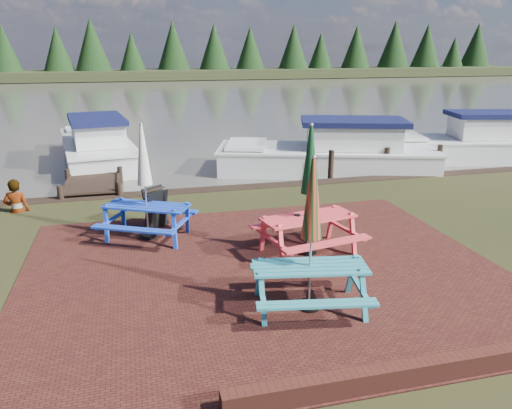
{
  "coord_description": "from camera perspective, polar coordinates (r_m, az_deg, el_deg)",
  "views": [
    {
      "loc": [
        -2.27,
        -7.32,
        4.08
      ],
      "look_at": [
        0.12,
        2.14,
        1.0
      ],
      "focal_mm": 35.0,
      "sensor_mm": 36.0,
      "label": 1
    }
  ],
  "objects": [
    {
      "name": "brick_wall",
      "position": [
        7.68,
        24.55,
        -15.01
      ],
      "size": [
        6.21,
        1.79,
        0.3
      ],
      "color": "#4C1E16",
      "rests_on": "ground"
    },
    {
      "name": "boat_jetty",
      "position": [
        20.24,
        -17.67,
        6.24
      ],
      "size": [
        3.36,
        7.28,
        2.03
      ],
      "rotation": [
        0.0,
        0.0,
        0.14
      ],
      "color": "silver",
      "rests_on": "ground"
    },
    {
      "name": "picnic_table_teal",
      "position": [
        7.98,
        6.23,
        -6.18
      ],
      "size": [
        2.07,
        1.91,
        2.52
      ],
      "rotation": [
        0.0,
        0.0,
        -0.18
      ],
      "color": "teal",
      "rests_on": "ground"
    },
    {
      "name": "picnic_table_red",
      "position": [
        10.12,
        6.04,
        -0.69
      ],
      "size": [
        2.21,
        2.04,
        2.67
      ],
      "rotation": [
        0.0,
        0.0,
        0.19
      ],
      "color": "#E43A41",
      "rests_on": "ground"
    },
    {
      "name": "chalkboard",
      "position": [
        11.86,
        -11.38,
        -0.44
      ],
      "size": [
        0.62,
        0.86,
        0.96
      ],
      "rotation": [
        0.0,
        0.0,
        0.63
      ],
      "color": "black",
      "rests_on": "ground"
    },
    {
      "name": "paving",
      "position": [
        9.53,
        1.0,
        -7.75
      ],
      "size": [
        9.0,
        7.5,
        0.02
      ],
      "primitive_type": "cube",
      "color": "#3A1512",
      "rests_on": "ground"
    },
    {
      "name": "ground",
      "position": [
        8.68,
        2.75,
        -10.53
      ],
      "size": [
        120.0,
        120.0,
        0.0
      ],
      "primitive_type": "plane",
      "color": "black",
      "rests_on": "ground"
    },
    {
      "name": "person",
      "position": [
        14.14,
        -26.06,
        2.56
      ],
      "size": [
        0.65,
        0.45,
        1.73
      ],
      "primitive_type": "imported",
      "rotation": [
        0.0,
        0.0,
        3.08
      ],
      "color": "gray",
      "rests_on": "ground"
    },
    {
      "name": "far_treeline",
      "position": [
        73.36,
        -12.96,
        16.46
      ],
      "size": [
        120.0,
        10.0,
        8.1
      ],
      "color": "black",
      "rests_on": "ground"
    },
    {
      "name": "boat_far",
      "position": [
        21.47,
        23.44,
        6.27
      ],
      "size": [
        7.04,
        3.83,
        2.08
      ],
      "rotation": [
        0.0,
        0.0,
        1.34
      ],
      "color": "silver",
      "rests_on": "ground"
    },
    {
      "name": "boat_near",
      "position": [
        18.04,
        8.6,
        5.61
      ],
      "size": [
        8.11,
        4.84,
        2.07
      ],
      "rotation": [
        0.0,
        0.0,
        1.26
      ],
      "color": "silver",
      "rests_on": "ground"
    },
    {
      "name": "water",
      "position": [
        44.56,
        -11.46,
        11.92
      ],
      "size": [
        120.0,
        60.0,
        0.02
      ],
      "primitive_type": "cube",
      "color": "#46443C",
      "rests_on": "ground"
    },
    {
      "name": "jetty",
      "position": [
        19.05,
        -17.62,
        4.68
      ],
      "size": [
        1.76,
        9.08,
        1.0
      ],
      "color": "black",
      "rests_on": "ground"
    },
    {
      "name": "picnic_table_blue",
      "position": [
        11.16,
        -12.45,
        0.5
      ],
      "size": [
        2.38,
        2.29,
        2.54
      ],
      "rotation": [
        0.0,
        0.0,
        -0.48
      ],
      "color": "#1940BE",
      "rests_on": "ground"
    }
  ]
}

